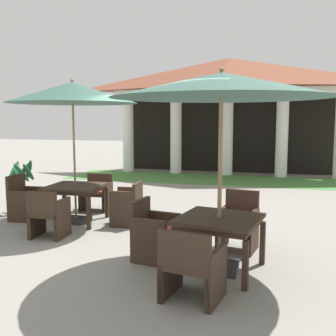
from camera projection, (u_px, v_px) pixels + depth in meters
ground_plane at (156, 249)px, 6.26m from camera, size 60.00×60.00×0.00m
background_pavilion at (228, 86)px, 14.47m from camera, size 8.94×2.94×4.22m
lawn_strip at (222, 179)px, 13.54m from camera, size 10.74×2.53×0.01m
patio_table_near_foreground at (75, 190)px, 7.88m from camera, size 1.09×1.09×0.74m
patio_umbrella_near_foreground at (73, 94)px, 7.65m from camera, size 2.51×2.51×2.80m
patio_chair_near_foreground_south at (48, 214)px, 6.85m from camera, size 0.59×0.57×0.84m
patio_chair_near_foreground_east at (128, 204)px, 7.68m from camera, size 0.54×0.57×0.84m
patio_chair_near_foreground_north at (97, 193)px, 8.97m from camera, size 0.65×0.60×0.80m
patio_chair_near_foreground_west at (26, 199)px, 8.13m from camera, size 0.59×0.66×0.91m
patio_table_mid_left at (219, 224)px, 5.31m from camera, size 1.20×1.20×0.74m
patio_umbrella_mid_left at (221, 87)px, 5.09m from camera, size 2.88×2.88×2.69m
patio_chair_mid_left_west at (154, 232)px, 5.75m from camera, size 0.65×0.63×0.88m
patio_chair_mid_left_south at (192, 266)px, 4.46m from camera, size 0.71×0.68×0.85m
patio_chair_mid_left_north at (238, 224)px, 6.23m from camera, size 0.64×0.64×0.92m
potted_palm_left_edge at (23, 192)px, 8.79m from camera, size 0.55×0.56×1.17m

